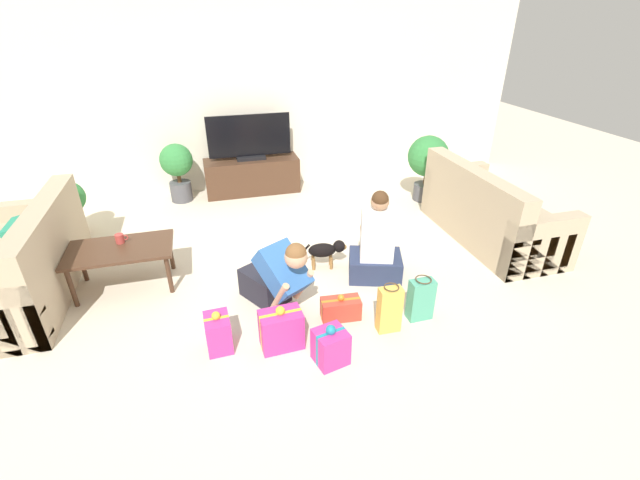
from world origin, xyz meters
TOP-DOWN VIEW (x-y plane):
  - ground_plane at (0.00, 0.00)m, footprint 16.00×16.00m
  - wall_back at (0.00, 2.63)m, footprint 8.40×0.06m
  - sofa_left at (-2.43, 0.28)m, footprint 0.84×1.81m
  - sofa_right at (2.43, 0.14)m, footprint 0.84×1.81m
  - coffee_table at (-1.57, 0.19)m, footprint 0.96×0.57m
  - tv_console at (-0.04, 2.34)m, footprint 1.35×0.44m
  - tv at (-0.04, 2.34)m, footprint 1.17×0.20m
  - potted_plant_back_left at (-1.07, 2.29)m, footprint 0.44×0.44m
  - potted_plant_corner_right at (2.28, 1.39)m, footprint 0.56×0.56m
  - potted_plant_corner_left at (-2.28, 1.54)m, footprint 0.38×0.38m
  - person_kneeling at (-0.20, -0.53)m, footprint 0.64×0.79m
  - person_sitting at (0.84, -0.32)m, footprint 0.62×0.58m
  - dog at (0.42, -0.00)m, footprint 0.46×0.19m
  - gift_box_a at (0.31, -0.85)m, footprint 0.36×0.20m
  - gift_box_b at (-0.75, -0.94)m, footprint 0.21×0.26m
  - gift_box_c at (0.07, -1.33)m, footprint 0.28×0.27m
  - gift_box_d at (-0.27, -1.06)m, footprint 0.35×0.23m
  - gift_bag_a at (0.98, -1.03)m, footprint 0.22×0.14m
  - gift_bag_b at (0.65, -1.11)m, footprint 0.20×0.13m
  - mug at (-1.57, 0.29)m, footprint 0.12×0.08m

SIDE VIEW (x-z plane):
  - ground_plane at x=0.00m, z-range 0.00..0.00m
  - gift_box_a at x=0.31m, z-range -0.03..0.22m
  - gift_box_c at x=0.07m, z-range -0.03..0.32m
  - gift_box_b at x=-0.75m, z-range -0.03..0.32m
  - gift_box_d at x=-0.27m, z-range -0.03..0.36m
  - gift_bag_a at x=0.98m, z-range -0.01..0.40m
  - dog at x=0.42m, z-range 0.05..0.36m
  - gift_bag_b at x=0.65m, z-range -0.01..0.43m
  - tv_console at x=-0.04m, z-range 0.00..0.51m
  - sofa_left at x=-2.43m, z-range -0.13..0.75m
  - sofa_right at x=2.43m, z-range -0.12..0.75m
  - person_kneeling at x=-0.20m, z-range -0.05..0.71m
  - person_sitting at x=0.84m, z-range -0.14..0.81m
  - coffee_table at x=-1.57m, z-range 0.17..0.60m
  - potted_plant_corner_left at x=-2.28m, z-range 0.09..0.76m
  - mug at x=-1.57m, z-range 0.43..0.52m
  - potted_plant_back_left at x=-1.07m, z-range 0.09..0.90m
  - potted_plant_corner_right at x=2.28m, z-range 0.12..1.04m
  - tv at x=-0.04m, z-range 0.47..1.10m
  - wall_back at x=0.00m, z-range 0.00..2.60m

